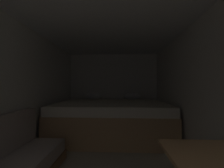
{
  "coord_description": "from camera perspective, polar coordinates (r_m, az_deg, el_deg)",
  "views": [
    {
      "loc": [
        0.19,
        -0.27,
        1.16
      ],
      "look_at": [
        0.05,
        2.72,
        1.21
      ],
      "focal_mm": 24.58,
      "sensor_mm": 36.0,
      "label": 1
    }
  ],
  "objects": [
    {
      "name": "ground_plane",
      "position": [
        2.51,
        -2.16,
        -28.35
      ],
      "size": [
        6.93,
        6.93,
        0.0
      ],
      "primitive_type": "plane",
      "color": "#A39984"
    },
    {
      "name": "wall_back",
      "position": [
        4.71,
        0.47,
        -1.93
      ],
      "size": [
        2.75,
        0.05,
        2.14
      ],
      "primitive_type": "cube",
      "color": "silver",
      "rests_on": "ground"
    },
    {
      "name": "wall_left",
      "position": [
        2.7,
        -31.94,
        -2.59
      ],
      "size": [
        0.05,
        4.93,
        2.14
      ],
      "primitive_type": "cube",
      "color": "silver",
      "rests_on": "ground"
    },
    {
      "name": "wall_right",
      "position": [
        2.5,
        30.3,
        -2.75
      ],
      "size": [
        0.05,
        4.93,
        2.14
      ],
      "primitive_type": "cube",
      "color": "silver",
      "rests_on": "ground"
    },
    {
      "name": "ceiling_slab",
      "position": [
        2.45,
        -2.13,
        23.5
      ],
      "size": [
        2.75,
        4.93,
        0.05
      ],
      "primitive_type": "cube",
      "color": "white",
      "rests_on": "wall_left"
    },
    {
      "name": "bed",
      "position": [
        3.76,
        -0.18,
        -12.6
      ],
      "size": [
        2.53,
        1.93,
        0.97
      ],
      "color": "tan",
      "rests_on": "ground"
    }
  ]
}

